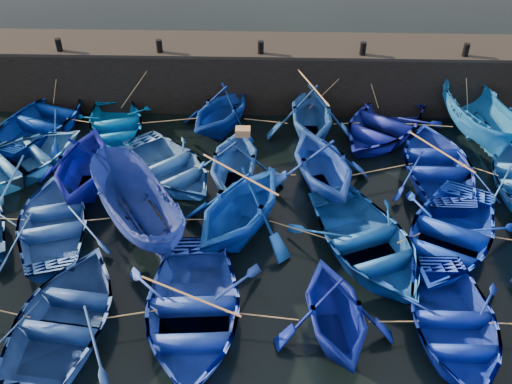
{
  "coord_description": "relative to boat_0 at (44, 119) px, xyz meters",
  "views": [
    {
      "loc": [
        0.42,
        -11.42,
        12.34
      ],
      "look_at": [
        0.0,
        3.2,
        0.7
      ],
      "focal_mm": 40.0,
      "sensor_mm": 36.0,
      "label": 1
    }
  ],
  "objects": [
    {
      "name": "boat_9",
      "position": [
        7.79,
        -3.37,
        0.51
      ],
      "size": [
        3.69,
        4.2,
        2.09
      ],
      "primitive_type": "imported",
      "rotation": [
        0.0,
        0.0,
        3.07
      ],
      "color": "#1E4E9B",
      "rests_on": "ground"
    },
    {
      "name": "mooring_ropes",
      "position": [
        8.66,
        -2.93,
        0.34
      ],
      "size": [
        17.02,
        11.57,
        2.1
      ],
      "color": "tan",
      "rests_on": "ground"
    },
    {
      "name": "boat_1",
      "position": [
        2.88,
        -0.28,
        -0.07
      ],
      "size": [
        4.29,
        5.16,
        0.93
      ],
      "primitive_type": "imported",
      "rotation": [
        0.0,
        0.0,
        0.28
      ],
      "color": "#0258A6",
      "rests_on": "ground"
    },
    {
      "name": "boat_8",
      "position": [
        5.43,
        -3.0,
        -0.06
      ],
      "size": [
        5.45,
        5.62,
        0.95
      ],
      "primitive_type": "imported",
      "rotation": [
        0.0,
        0.0,
        0.69
      ],
      "color": "#2D5EAB",
      "rests_on": "ground"
    },
    {
      "name": "boat_15",
      "position": [
        4.89,
        -5.91,
        0.44
      ],
      "size": [
        4.4,
        5.22,
        1.95
      ],
      "primitive_type": "imported",
      "rotation": [
        0.0,
        0.0,
        3.74
      ],
      "color": "navy",
      "rests_on": "ground"
    },
    {
      "name": "boat_0",
      "position": [
        0.0,
        0.0,
        0.0
      ],
      "size": [
        5.21,
        6.07,
        1.06
      ],
      "primitive_type": "imported",
      "rotation": [
        0.0,
        0.0,
        2.79
      ],
      "color": "navy",
      "rests_on": "ground"
    },
    {
      "name": "boat_4",
      "position": [
        13.39,
        0.01,
        0.01
      ],
      "size": [
        6.03,
        6.43,
        1.08
      ],
      "primitive_type": "imported",
      "rotation": [
        0.0,
        0.0,
        -0.59
      ],
      "color": "navy",
      "rests_on": "ground"
    },
    {
      "name": "ground",
      "position": [
        8.56,
        -7.85,
        -0.53
      ],
      "size": [
        120.0,
        120.0,
        0.0
      ],
      "primitive_type": "plane",
      "color": "black",
      "rests_on": "ground"
    },
    {
      "name": "quay_top",
      "position": [
        8.56,
        2.65,
        2.03
      ],
      "size": [
        26.0,
        2.5,
        0.12
      ],
      "primitive_type": "cube",
      "color": "black",
      "rests_on": "quay_wall"
    },
    {
      "name": "loose_oars",
      "position": [
        10.16,
        -4.55,
        1.15
      ],
      "size": [
        10.22,
        11.53,
        1.33
      ],
      "color": "#99724C",
      "rests_on": "ground"
    },
    {
      "name": "boat_22",
      "position": [
        7.0,
        -9.54,
        0.03
      ],
      "size": [
        4.22,
        5.65,
        1.12
      ],
      "primitive_type": "imported",
      "rotation": [
        0.0,
        0.0,
        0.07
      ],
      "color": "#1C3BBB",
      "rests_on": "ground"
    },
    {
      "name": "quay_wall",
      "position": [
        8.56,
        2.65,
        0.72
      ],
      "size": [
        26.0,
        2.5,
        2.5
      ],
      "primitive_type": "cube",
      "color": "black",
      "rests_on": "ground"
    },
    {
      "name": "bollard_1",
      "position": [
        4.56,
        1.75,
        2.34
      ],
      "size": [
        0.24,
        0.24,
        0.5
      ],
      "primitive_type": "cylinder",
      "color": "black",
      "rests_on": "quay_top"
    },
    {
      "name": "bollard_0",
      "position": [
        0.56,
        1.75,
        2.34
      ],
      "size": [
        0.24,
        0.24,
        0.5
      ],
      "primitive_type": "cylinder",
      "color": "black",
      "rests_on": "quay_top"
    },
    {
      "name": "wooden_crate",
      "position": [
        8.09,
        -3.37,
        1.69
      ],
      "size": [
        0.49,
        0.36,
        0.26
      ],
      "primitive_type": "cube",
      "color": "#966A41",
      "rests_on": "boat_9"
    },
    {
      "name": "boat_16",
      "position": [
        8.11,
        -5.89,
        0.63
      ],
      "size": [
        5.45,
        5.69,
        2.32
      ],
      "primitive_type": "imported",
      "rotation": [
        0.0,
        0.0,
        -0.5
      ],
      "color": "#0A40B8",
      "rests_on": "ground"
    },
    {
      "name": "boat_23",
      "position": [
        10.72,
        -9.76,
        0.43
      ],
      "size": [
        3.67,
        4.09,
        1.92
      ],
      "primitive_type": "imported",
      "rotation": [
        0.0,
        0.0,
        0.16
      ],
      "color": "navy",
      "rests_on": "ground"
    },
    {
      "name": "boat_6",
      "position": [
        -0.05,
        -2.95,
        0.01
      ],
      "size": [
        6.35,
        6.4,
        1.09
      ],
      "primitive_type": "imported",
      "rotation": [
        0.0,
        0.0,
        2.38
      ],
      "color": "#2A66AA",
      "rests_on": "ground"
    },
    {
      "name": "boat_10",
      "position": [
        10.8,
        -3.48,
        0.58
      ],
      "size": [
        4.69,
        5.08,
        2.22
      ],
      "primitive_type": "imported",
      "rotation": [
        0.0,
        0.0,
        3.43
      ],
      "color": "#173DB0",
      "rests_on": "ground"
    },
    {
      "name": "bollard_4",
      "position": [
        16.56,
        1.75,
        2.34
      ],
      "size": [
        0.24,
        0.24,
        0.5
      ],
      "primitive_type": "cylinder",
      "color": "black",
      "rests_on": "quay_top"
    },
    {
      "name": "boat_11",
      "position": [
        14.96,
        -2.67,
        -0.0
      ],
      "size": [
        3.66,
        5.1,
        1.05
      ],
      "primitive_type": "imported",
      "rotation": [
        0.0,
        0.0,
        3.14
      ],
      "color": "navy",
      "rests_on": "ground"
    },
    {
      "name": "boat_3",
      "position": [
        10.56,
        -0.1,
        0.53
      ],
      "size": [
        3.59,
        4.13,
        2.12
      ],
      "primitive_type": "imported",
      "rotation": [
        0.0,
        0.0,
        0.03
      ],
      "color": "#1A4A91",
      "rests_on": "ground"
    },
    {
      "name": "bollard_3",
      "position": [
        12.56,
        1.75,
        2.34
      ],
      "size": [
        0.24,
        0.24,
        0.5
      ],
      "primitive_type": "cylinder",
      "color": "black",
      "rests_on": "quay_top"
    },
    {
      "name": "boat_7",
      "position": [
        2.66,
        -3.74,
        0.58
      ],
      "size": [
        3.8,
        4.37,
        2.23
      ],
      "primitive_type": "imported",
      "rotation": [
        0.0,
        0.0,
        3.18
      ],
      "color": "#050B7E",
      "rests_on": "ground"
    },
    {
      "name": "boat_21",
      "position": [
        3.72,
        -9.88,
        -0.0
      ],
      "size": [
        4.27,
        5.53,
        1.06
      ],
      "primitive_type": "imported",
      "rotation": [
        0.0,
        0.0,
        3.02
      ],
      "color": "navy",
      "rests_on": "ground"
    },
    {
      "name": "boat_24",
      "position": [
        13.82,
        -9.71,
        -0.04
      ],
      "size": [
        3.39,
        4.72,
        0.98
      ],
      "primitive_type": "imported",
      "rotation": [
        0.0,
        0.0,
        0.0
      ],
      "color": "#0E28B2",
      "rests_on": "ground"
    },
    {
      "name": "boat_5",
      "position": [
        16.97,
        -0.16,
        0.46
      ],
      "size": [
        2.73,
        5.37,
        1.98
      ],
      "primitive_type": "imported",
      "rotation": [
        0.0,
        0.0,
        0.16
      ],
      "color": "blue",
      "rests_on": "ground"
    },
    {
      "name": "boat_14",
      "position": [
        2.24,
        -6.07,
        -0.05
      ],
      "size": [
        4.49,
        5.4,
        0.97
      ],
      "primitive_type": "imported",
      "rotation": [
        0.0,
        0.0,
        3.42
      ],
      "color": "#2A54A5",
      "rests_on": "ground"
    },
    {
      "name": "boat_18",
      "position": [
        14.5,
        -6.34,
        0.01
      ],
      "size": [
        5.66,
        6.3,
        1.07
      ],
      "primitive_type": "imported",
      "rotation": [
        0.0,
        0.0,
        -0.47
      ],
      "color": "#092CBF",
      "rests_on": "ground"
    },
    {
      "name": "boat_2",
      "position": [
        7.05,
        0.2,
        0.45
      ],
      "size": [
        4.6,
        4.8,
        1.96
      ],
      "primitive_type": "imported",
      "rotation": [
        0.0,
        0.0,
        -0.5
      ],
      "color": "navy",
      "rests_on": "ground"
    },
    {
      "name": "bollard_2",
      "position": [
        8.56,
        1.75,
        2.34
      ],
      "size": [
        0.24,
        0.24,
        0.5
      ],
      "primitive_type": "cylinder",
      "color": "black",
      "rests_on": "quay_top"
    },
    {
      "name": "boat_17",
      "position": [
        11.95,
        -6.78,
        0.01
      ],
      "size": [
        5.48,
        6.29,
        1.09
      ],
      "primitive_type": "imported",
      "rotation": [
        0.0,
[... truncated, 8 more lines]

